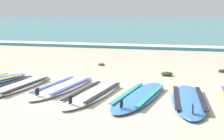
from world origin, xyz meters
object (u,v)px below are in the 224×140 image
Objects in this scene: surfboard_2 at (63,87)px; surfboard_5 at (189,100)px; surfboard_1 at (18,86)px; surfboard_4 at (139,96)px; surfboard_3 at (93,93)px.

surfboard_2 and surfboard_5 have the same top height.
surfboard_4 is at bearing -3.45° from surfboard_1.
surfboard_1 is 1.00× the size of surfboard_3.
surfboard_1 is at bearing 176.55° from surfboard_4.
surfboard_1 is 1.42m from surfboard_3.
surfboard_2 is 2.12m from surfboard_5.
surfboard_3 is 1.00× the size of surfboard_5.
surfboard_1 is 1.00× the size of surfboard_2.
surfboard_2 is at bearing 154.77° from surfboard_3.
surfboard_5 is at bearing -0.40° from surfboard_3.
surfboard_1 is 2.88m from surfboard_5.
surfboard_4 is at bearing 2.11° from surfboard_3.
surfboard_1 is at bearing -169.44° from surfboard_2.
surfboard_4 is (2.14, -0.13, -0.00)m from surfboard_1.
surfboard_2 and surfboard_4 have the same top height.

